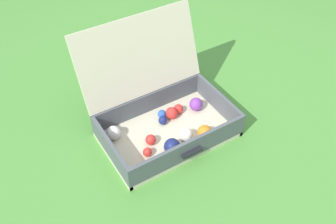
# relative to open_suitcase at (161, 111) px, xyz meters

# --- Properties ---
(ground_plane) EXTENTS (16.00, 16.00, 0.00)m
(ground_plane) POSITION_rel_open_suitcase_xyz_m (0.07, -0.14, -0.12)
(ground_plane) COLOR #4C8C38
(open_suitcase) EXTENTS (0.66, 0.59, 0.53)m
(open_suitcase) POSITION_rel_open_suitcase_xyz_m (0.00, 0.00, 0.00)
(open_suitcase) COLOR beige
(open_suitcase) RESTS_ON ground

